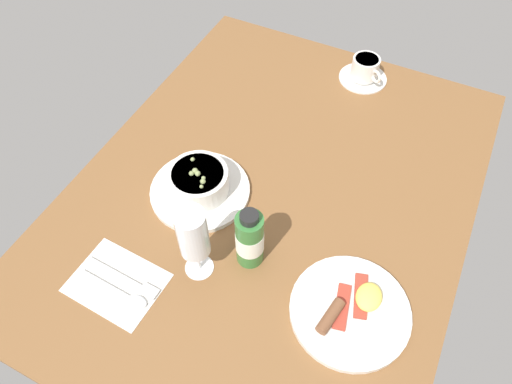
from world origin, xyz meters
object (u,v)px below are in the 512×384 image
Objects in this scene: cutlery_setting at (118,283)px; wine_glass at (193,236)px; sauce_bottle_green at (250,239)px; breakfast_plate at (351,310)px; porridge_bowl at (199,184)px; coffee_cup at (365,70)px.

wine_glass is (-10.02, 12.26, 11.71)cm from cutlery_setting.
sauce_bottle_green is 22.84cm from breakfast_plate.
breakfast_plate is at bearing 108.94° from cutlery_setting.
cutlery_setting is at bearing -50.75° from wine_glass.
porridge_bowl is 40.93cm from breakfast_plate.
porridge_bowl is 1.22× the size of cutlery_setting.
cutlery_setting is (26.27, -3.00, -2.85)cm from porridge_bowl.
coffee_cup is 62.65cm from sauce_bottle_green.
breakfast_plate is (2.11, 21.92, -6.03)cm from sauce_bottle_green.
porridge_bowl is 0.98× the size of breakfast_plate.
porridge_bowl is 1.71× the size of coffee_cup.
cutlery_setting is 1.19× the size of sauce_bottle_green.
breakfast_plate is at bearing 84.50° from sauce_bottle_green.
wine_glass is at bearing -8.97° from coffee_cup.
porridge_bowl is 26.59cm from cutlery_setting.
sauce_bottle_green reaches higher than breakfast_plate.
breakfast_plate is at bearing 73.21° from porridge_bowl.
wine_glass is 32.15cm from breakfast_plate.
coffee_cup is 67.32cm from breakfast_plate.
wine_glass is (16.25, 9.26, 8.86)cm from porridge_bowl.
wine_glass reaches higher than cutlery_setting.
porridge_bowl reaches higher than coffee_cup.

